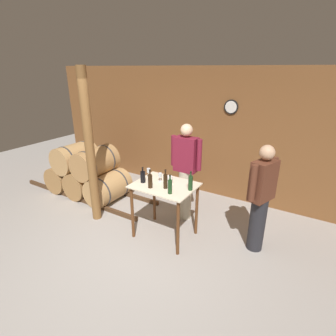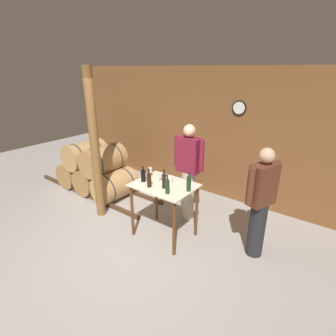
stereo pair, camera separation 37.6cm
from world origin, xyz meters
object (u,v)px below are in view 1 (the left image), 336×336
Objects in this scene: person_visitor_with_scarf at (186,171)px; wine_bottle_left at (150,181)px; wine_bottle_center at (165,181)px; wine_glass_near_center at (160,175)px; wine_glass_near_left at (149,171)px; ice_bucket at (169,179)px; person_host at (261,197)px; wine_bottle_far_left at (143,177)px; wine_bottle_right at (170,186)px; wine_bottle_far_right at (190,183)px; wooden_post at (90,149)px.

wine_bottle_left is at bearing -99.38° from person_visitor_with_scarf.
wine_glass_near_center is (-0.21, 0.17, -0.02)m from wine_bottle_center.
wine_glass_near_center is at bearing 89.51° from wine_bottle_left.
wine_glass_near_left is at bearing 167.58° from wine_glass_near_center.
ice_bucket is 0.08× the size of person_host.
person_visitor_with_scarf is (0.36, 0.78, -0.08)m from wine_bottle_far_left.
ice_bucket is at bearing 124.21° from wine_bottle_right.
wine_bottle_far_right reaches higher than ice_bucket.
wine_glass_near_left is (-0.05, 0.23, 0.01)m from wine_bottle_far_left.
wine_bottle_right reaches higher than wine_glass_near_left.
wine_bottle_left is (0.22, -0.11, 0.02)m from wine_bottle_far_left.
wine_bottle_center reaches higher than wine_bottle_left.
wine_glass_near_left is at bearing 151.22° from wine_bottle_right.
wine_glass_near_center is at bearing 37.85° from wine_bottle_far_left.
wine_bottle_far_left is (1.04, 0.11, -0.32)m from wooden_post.
wine_bottle_far_left reaches higher than ice_bucket.
wine_bottle_far_left is 0.24m from wine_bottle_left.
wine_glass_near_left is (-0.83, 0.09, -0.01)m from wine_bottle_far_right.
person_host is at bearing 13.24° from wooden_post.
wine_bottle_center is at bearing 0.29° from wine_bottle_far_left.
ice_bucket is (0.41, -0.02, -0.06)m from wine_glass_near_left.
wine_bottle_center is 1.99× the size of wine_glass_near_left.
wine_bottle_far_right is at bearing 51.95° from wine_bottle_right.
wine_bottle_center is 0.17× the size of person_visitor_with_scarf.
wine_bottle_center reaches higher than ice_bucket.
wine_glass_near_center is (1.25, 0.28, -0.31)m from wooden_post.
wine_bottle_far_left is at bearing -142.15° from wine_glass_near_center.
person_visitor_with_scarf reaches higher than wine_bottle_right.
person_visitor_with_scarf reaches higher than wine_bottle_left.
wooden_post is at bearing -161.16° from wine_glass_near_left.
wine_bottle_right is at bearing -76.53° from person_visitor_with_scarf.
wooden_post is 18.39× the size of wine_glass_near_center.
wine_bottle_left is 0.43m from wine_glass_near_left.
person_host is (1.51, 0.65, -0.16)m from wine_bottle_left.
wine_bottle_left is 0.97× the size of wine_bottle_center.
wine_bottle_far_left is 0.59m from wine_bottle_right.
wine_bottle_right is 0.17× the size of person_host.
person_host is (1.30, 0.54, -0.17)m from wine_bottle_center.
person_visitor_with_scarf is at bearing 94.63° from wine_bottle_center.
wine_glass_near_center is at bearing 177.25° from wine_bottle_far_right.
wine_bottle_right is at bearing -150.28° from person_host.
wine_bottle_center reaches higher than wine_glass_near_left.
wine_bottle_far_right is 0.83m from wine_glass_near_left.
wooden_post is 8.87× the size of wine_bottle_center.
wine_bottle_right is (1.61, -0.01, -0.30)m from wooden_post.
wine_bottle_left is 1.94× the size of wine_glass_near_left.
wine_bottle_far_right is at bearing -157.17° from person_host.
wine_bottle_right is 0.71m from wine_glass_near_left.
wine_bottle_left is 0.18× the size of person_host.
wine_bottle_center is 0.38m from wine_bottle_far_right.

